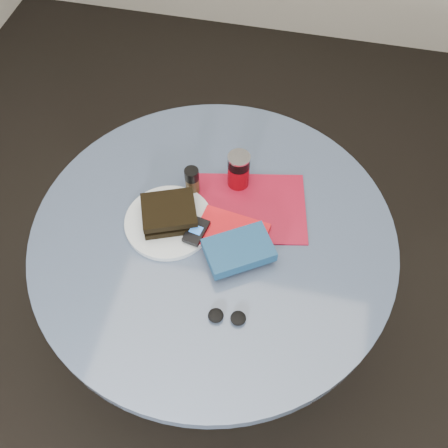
% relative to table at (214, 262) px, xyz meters
% --- Properties ---
extents(ground, '(4.00, 4.00, 0.00)m').
position_rel_table_xyz_m(ground, '(0.00, 0.00, -0.59)').
color(ground, black).
rests_on(ground, ground).
extents(table, '(1.00, 1.00, 0.75)m').
position_rel_table_xyz_m(table, '(0.00, 0.00, 0.00)').
color(table, black).
rests_on(table, ground).
extents(plate, '(0.28, 0.28, 0.02)m').
position_rel_table_xyz_m(plate, '(-0.13, 0.00, 0.17)').
color(plate, silver).
rests_on(plate, table).
extents(sandwich, '(0.18, 0.17, 0.05)m').
position_rel_table_xyz_m(sandwich, '(-0.12, 0.01, 0.20)').
color(sandwich, black).
rests_on(sandwich, plate).
extents(soda_can, '(0.07, 0.07, 0.12)m').
position_rel_table_xyz_m(soda_can, '(0.03, 0.18, 0.22)').
color(soda_can, maroon).
rests_on(soda_can, table).
extents(pepper_grinder, '(0.05, 0.05, 0.09)m').
position_rel_table_xyz_m(pepper_grinder, '(-0.09, 0.12, 0.21)').
color(pepper_grinder, '#4B3920').
rests_on(pepper_grinder, table).
extents(magazine, '(0.36, 0.30, 0.01)m').
position_rel_table_xyz_m(magazine, '(0.08, 0.10, 0.17)').
color(magazine, maroon).
rests_on(magazine, table).
extents(red_book, '(0.20, 0.15, 0.02)m').
position_rel_table_xyz_m(red_book, '(0.05, -0.00, 0.18)').
color(red_book, red).
rests_on(red_book, magazine).
extents(novel, '(0.20, 0.18, 0.03)m').
position_rel_table_xyz_m(novel, '(0.08, -0.06, 0.20)').
color(novel, navy).
rests_on(novel, red_book).
extents(mp3_player, '(0.06, 0.09, 0.01)m').
position_rel_table_xyz_m(mp3_player, '(-0.04, -0.02, 0.19)').
color(mp3_player, black).
rests_on(mp3_player, red_book).
extents(headphones, '(0.10, 0.05, 0.02)m').
position_rel_table_xyz_m(headphones, '(0.09, -0.24, 0.17)').
color(headphones, black).
rests_on(headphones, table).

